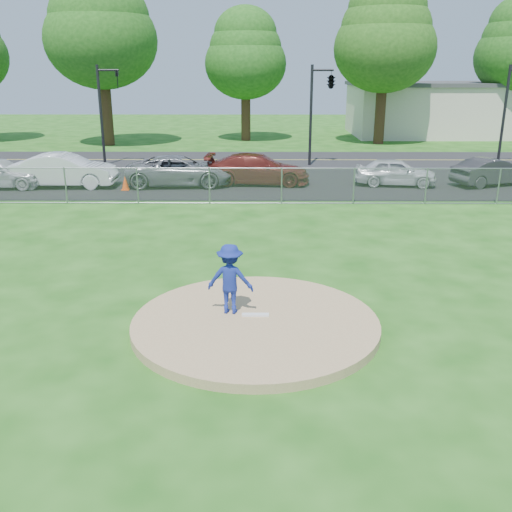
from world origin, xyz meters
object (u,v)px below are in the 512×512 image
at_px(tree_right, 385,35).
at_px(traffic_cone, 125,183).
at_px(parked_car_gray, 180,171).
at_px(tree_center, 245,53).
at_px(parked_car_white, 65,170).
at_px(traffic_signal_right, 509,106).
at_px(parked_car_charcoal, 492,172).
at_px(tree_left, 100,25).
at_px(commercial_building, 449,109).
at_px(pitcher, 230,279).
at_px(traffic_signal_left, 104,106).
at_px(traffic_signal_center, 329,83).
at_px(parked_car_darkred, 258,169).
at_px(parked_car_pearl, 396,172).

height_order(tree_right, traffic_cone, tree_right).
bearing_deg(parked_car_gray, tree_center, -11.44).
distance_m(parked_car_white, parked_car_gray, 5.41).
distance_m(traffic_signal_right, traffic_cone, 21.85).
bearing_deg(tree_center, parked_car_charcoal, -55.58).
distance_m(tree_left, parked_car_white, 17.31).
xyz_separation_m(tree_right, traffic_signal_right, (5.24, -10.00, -4.29)).
distance_m(tree_right, parked_car_charcoal, 17.56).
bearing_deg(tree_left, parked_car_white, -83.23).
height_order(tree_center, parked_car_charcoal, tree_center).
distance_m(commercial_building, traffic_cone, 32.16).
relative_size(commercial_building, tree_right, 1.41).
distance_m(traffic_signal_right, pitcher, 26.28).
bearing_deg(tree_right, tree_center, 168.69).
distance_m(tree_left, traffic_signal_right, 27.23).
xyz_separation_m(traffic_signal_left, parked_car_white, (-0.39, -6.52, -2.56)).
relative_size(commercial_building, tree_left, 1.31).
xyz_separation_m(tree_center, traffic_signal_left, (-7.76, -12.00, -3.11)).
height_order(commercial_building, pitcher, commercial_building).
height_order(tree_right, traffic_signal_right, tree_right).
bearing_deg(tree_center, parked_car_gray, -98.68).
distance_m(traffic_cone, parked_car_charcoal, 17.51).
distance_m(traffic_signal_center, parked_car_gray, 10.60).
bearing_deg(parked_car_white, parked_car_charcoal, -89.62).
bearing_deg(tree_right, tree_left, -177.14).
relative_size(parked_car_white, parked_car_darkred, 0.96).
bearing_deg(tree_center, tree_right, -11.31).
distance_m(tree_right, traffic_signal_right, 12.08).
bearing_deg(traffic_signal_right, traffic_signal_left, 180.00).
bearing_deg(parked_car_darkred, traffic_signal_left, 60.40).
xyz_separation_m(commercial_building, parked_car_white, (-25.16, -22.52, -1.36)).
xyz_separation_m(tree_left, pitcher, (10.44, -30.59, -7.25)).
bearing_deg(parked_car_pearl, parked_car_white, 99.66).
distance_m(tree_right, traffic_cone, 24.09).
xyz_separation_m(traffic_signal_right, parked_car_darkred, (-14.25, -5.74, -2.62)).
height_order(commercial_building, tree_center, tree_center).
xyz_separation_m(traffic_signal_center, traffic_signal_right, (10.27, 0.00, -1.25)).
xyz_separation_m(commercial_building, pitcher, (-16.56, -37.59, -1.17)).
height_order(tree_right, parked_car_white, tree_right).
distance_m(parked_car_darkred, parked_car_charcoal, 11.32).
bearing_deg(parked_car_darkred, parked_car_pearl, -89.17).
bearing_deg(traffic_signal_center, traffic_signal_left, 180.00).
xyz_separation_m(commercial_building, traffic_signal_right, (-1.76, -16.00, 1.20)).
bearing_deg(traffic_signal_left, parked_car_pearl, -21.50).
bearing_deg(parked_car_charcoal, parked_car_white, 70.33).
relative_size(parked_car_white, parked_car_pearl, 1.25).
relative_size(pitcher, parked_car_charcoal, 0.40).
height_order(tree_left, tree_center, tree_left).
xyz_separation_m(traffic_signal_center, parked_car_darkred, (-3.98, -5.74, -3.87)).
distance_m(tree_right, traffic_signal_center, 11.60).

